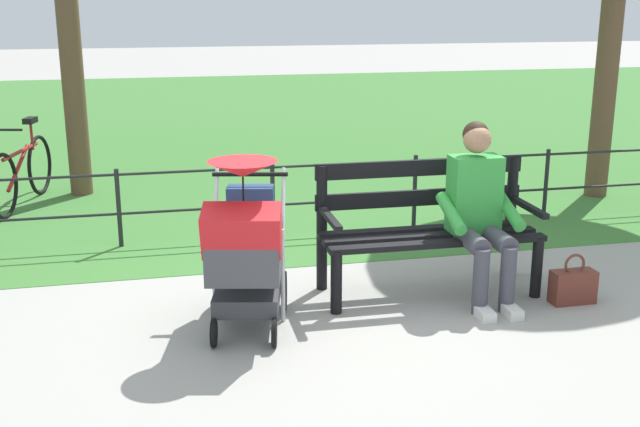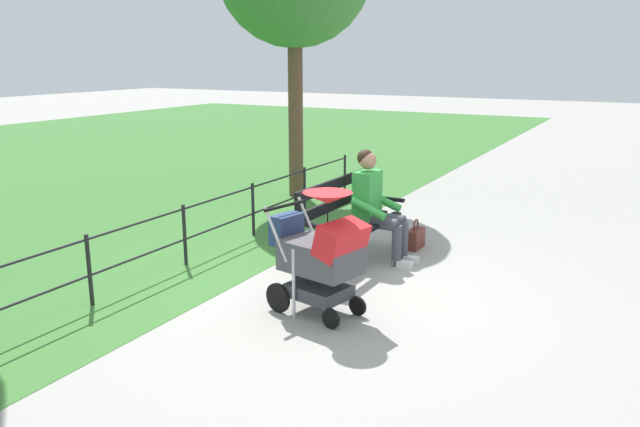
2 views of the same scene
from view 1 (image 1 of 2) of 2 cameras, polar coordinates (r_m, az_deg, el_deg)
The scene contains 8 objects.
ground_plane at distance 5.66m, azimuth -0.58°, elevation -6.62°, with size 60.00×60.00×0.00m, color #9E9B93.
grass_lawn at distance 14.13m, azimuth -8.19°, elevation 6.70°, with size 40.00×16.00×0.01m, color #3D7533.
park_bench at distance 5.83m, azimuth 7.71°, elevation -0.62°, with size 1.61×0.62×0.96m.
person_on_bench at distance 5.71m, azimuth 11.53°, elevation 0.44°, with size 0.54×0.74×1.28m.
stroller at distance 5.08m, azimuth -5.42°, elevation -2.18°, with size 0.67×0.96×1.15m.
handbag at distance 5.93m, azimuth 17.90°, elevation -5.02°, with size 0.32×0.14×0.37m.
park_fence at distance 7.15m, azimuth -1.22°, elevation 1.70°, with size 8.16×0.04×0.70m.
bicycle at distance 8.76m, azimuth -20.80°, elevation 2.86°, with size 0.53×1.62×0.89m.
Camera 1 is at (1.10, 5.12, 2.13)m, focal length 44.03 mm.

